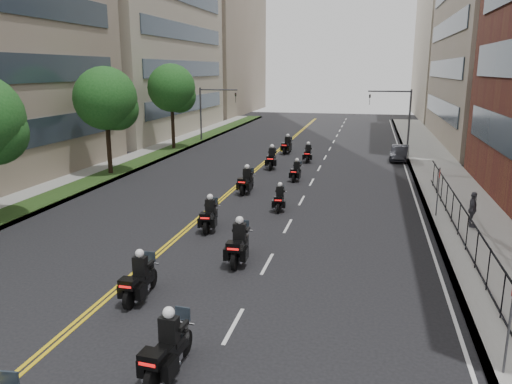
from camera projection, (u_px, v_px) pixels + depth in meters
sidewalk_right at (449, 188)px, 31.89m from camera, size 4.00×90.00×0.15m
sidewalk_left at (108, 171)px, 37.08m from camera, size 4.00×90.00×0.15m
grass_strip at (118, 170)px, 36.88m from camera, size 2.00×90.00×0.04m
building_right_far at (472, 32)px, 76.90m from camera, size 15.00×28.00×26.00m
building_left_far at (204, 36)px, 86.31m from camera, size 16.00×28.00×26.00m
iron_fence at (472, 240)px, 19.60m from camera, size 0.05×28.00×1.50m
street_trees at (62, 109)px, 29.61m from camera, size 4.40×38.40×7.98m
traffic_signal_right at (400, 110)px, 47.64m from camera, size 4.09×0.20×5.60m
traffic_signal_left at (209, 106)px, 51.77m from camera, size 4.09×0.20×5.60m
motorcycle_1 at (167, 350)px, 12.33m from camera, size 0.64×2.42×1.79m
motorcycle_2 at (139, 280)px, 16.46m from camera, size 0.53×2.32×1.71m
motorcycle_3 at (239, 245)px, 19.60m from camera, size 0.59×2.52×1.86m
motorcycle_4 at (210, 216)px, 23.63m from camera, size 0.62×2.34×1.72m
motorcycle_5 at (280, 199)px, 27.00m from camera, size 0.54×2.06×1.52m
motorcycle_6 at (246, 182)px, 30.72m from camera, size 0.60×2.40×1.77m
motorcycle_7 at (296, 172)px, 34.16m from camera, size 0.56×2.09×1.54m
motorcycle_8 at (272, 159)px, 38.28m from camera, size 0.65×2.52×1.86m
motorcycle_9 at (308, 154)px, 41.02m from camera, size 0.53×2.25×1.66m
motorcycle_10 at (287, 146)px, 45.13m from camera, size 0.71×2.40×1.77m
parked_sedan at (400, 153)px, 41.71m from camera, size 1.77×3.98×1.27m
pedestrian_c at (473, 209)px, 23.55m from camera, size 0.60×1.06×1.71m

